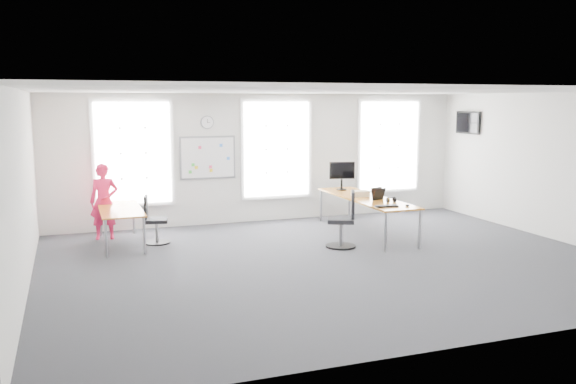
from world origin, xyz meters
name	(u,v)px	position (x,y,z in m)	size (l,w,h in m)	color
floor	(333,261)	(0.00, 0.00, 0.00)	(10.00, 10.00, 0.00)	#2B2C31
ceiling	(335,91)	(0.00, 0.00, 3.00)	(10.00, 10.00, 0.00)	white
wall_back	(264,158)	(0.00, 4.00, 1.50)	(10.00, 10.00, 0.00)	white
wall_front	(478,219)	(0.00, -4.00, 1.50)	(10.00, 10.00, 0.00)	white
wall_left	(22,192)	(-5.00, 0.00, 1.50)	(10.00, 10.00, 0.00)	white
wall_right	(560,167)	(5.00, 0.00, 1.50)	(10.00, 10.00, 0.00)	white
window_left	(133,153)	(-3.00, 3.97, 1.70)	(1.60, 0.06, 2.20)	silver
window_mid	(276,149)	(0.30, 3.97, 1.70)	(1.60, 0.06, 2.20)	silver
window_right	(389,146)	(3.30, 3.97, 1.70)	(1.60, 0.06, 2.20)	silver
desk_right	(366,200)	(1.60, 1.88, 0.74)	(0.87, 3.25, 0.79)	#B95D20
desk_left	(120,211)	(-3.42, 2.60, 0.67)	(0.80, 2.00, 0.73)	#B95D20
chair_right	(344,223)	(0.65, 0.91, 0.48)	(0.66, 0.66, 1.11)	black
chair_left	(154,223)	(-2.80, 2.49, 0.42)	(0.52, 0.52, 0.97)	black
person	(104,201)	(-3.69, 3.26, 0.78)	(0.57, 0.37, 1.56)	#D51946
whiteboard	(208,158)	(-1.35, 3.97, 1.55)	(1.20, 0.03, 0.90)	white
wall_clock	(207,122)	(-1.35, 3.97, 2.35)	(0.30, 0.30, 0.04)	gray
tv	(468,123)	(4.95, 3.00, 2.30)	(0.06, 0.90, 0.55)	black
keyboard	(387,206)	(1.44, 0.67, 0.80)	(0.44, 0.16, 0.02)	black
mouse	(407,205)	(1.84, 0.57, 0.81)	(0.07, 0.11, 0.04)	black
lens_cap	(395,204)	(1.73, 0.86, 0.79)	(0.06, 0.06, 0.01)	black
headphones	(391,200)	(1.78, 1.11, 0.84)	(0.19, 0.10, 0.11)	black
laptop_sleeve	(378,194)	(1.67, 1.46, 0.92)	(0.33, 0.27, 0.26)	black
paper_stack	(360,193)	(1.56, 2.05, 0.85)	(0.35, 0.26, 0.12)	beige
monitor	(342,173)	(1.57, 3.02, 1.18)	(0.58, 0.24, 0.65)	black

